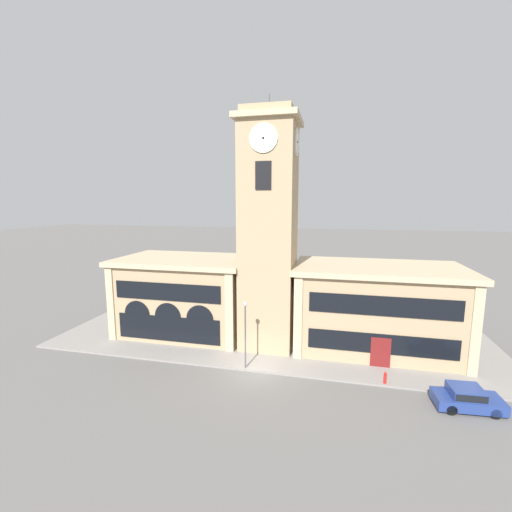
{
  "coord_description": "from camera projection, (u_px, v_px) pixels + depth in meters",
  "views": [
    {
      "loc": [
        5.65,
        -23.97,
        12.96
      ],
      "look_at": [
        -0.59,
        2.94,
        8.63
      ],
      "focal_mm": 24.0,
      "sensor_mm": 36.0,
      "label": 1
    }
  ],
  "objects": [
    {
      "name": "sidewalk_kerb",
      "position": [
        270.0,
        340.0,
        32.41
      ],
      "size": [
        40.64,
        12.64,
        0.15
      ],
      "color": "gray",
      "rests_on": "ground_plane"
    },
    {
      "name": "fire_hydrant",
      "position": [
        385.0,
        378.0,
        24.41
      ],
      "size": [
        0.22,
        0.22,
        0.87
      ],
      "color": "red",
      "rests_on": "sidewalk_kerb"
    },
    {
      "name": "parked_car_near",
      "position": [
        467.0,
        398.0,
        21.62
      ],
      "size": [
        4.13,
        2.16,
        1.45
      ],
      "rotation": [
        0.0,
        0.0,
        0.07
      ],
      "color": "navy",
      "rests_on": "ground_plane"
    },
    {
      "name": "town_hall_left_wing",
      "position": [
        186.0,
        295.0,
        34.19
      ],
      "size": [
        12.96,
        8.41,
        7.58
      ],
      "color": "tan",
      "rests_on": "ground_plane"
    },
    {
      "name": "town_hall_right_wing",
      "position": [
        377.0,
        308.0,
        30.15
      ],
      "size": [
        14.44,
        8.41,
        7.53
      ],
      "color": "tan",
      "rests_on": "ground_plane"
    },
    {
      "name": "street_lamp",
      "position": [
        245.0,
        324.0,
        26.25
      ],
      "size": [
        0.36,
        0.36,
        5.35
      ],
      "color": "#4C4C51",
      "rests_on": "sidewalk_kerb"
    },
    {
      "name": "ground_plane",
      "position": [
        255.0,
        372.0,
        26.34
      ],
      "size": [
        300.0,
        300.0,
        0.0
      ],
      "primitive_type": "plane",
      "color": "#605E5B"
    },
    {
      "name": "clock_tower",
      "position": [
        269.0,
        233.0,
        29.76
      ],
      "size": [
        5.26,
        5.26,
        21.75
      ],
      "color": "tan",
      "rests_on": "ground_plane"
    }
  ]
}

